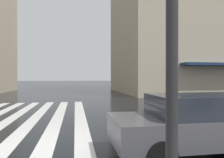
# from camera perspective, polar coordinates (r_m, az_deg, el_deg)

# --- Properties ---
(ground_plane) EXTENTS (220.00, 220.00, 0.00)m
(ground_plane) POSITION_cam_1_polar(r_m,az_deg,el_deg) (6.07, -18.26, -17.08)
(ground_plane) COLOR black
(zebra_crossing) EXTENTS (13.00, 6.50, 0.01)m
(zebra_crossing) POSITION_cam_1_polar(r_m,az_deg,el_deg) (10.27, -25.58, -9.81)
(zebra_crossing) COLOR silver
(zebra_crossing) RESTS_ON ground_plane
(car_dark_grey) EXTENTS (1.85, 4.10, 1.41)m
(car_dark_grey) POSITION_cam_1_polar(r_m,az_deg,el_deg) (5.65, 22.00, -10.50)
(car_dark_grey) COLOR #4C4C51
(car_dark_grey) RESTS_ON ground_plane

